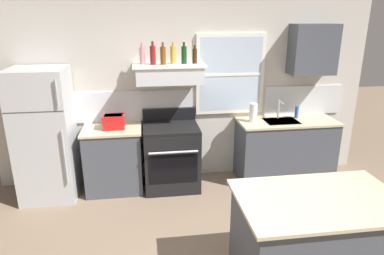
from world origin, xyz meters
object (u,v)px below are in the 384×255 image
bottle_red_label_wine (153,55)px  bottle_amber_wine (163,55)px  bottle_brown_stout (195,56)px  kitchen_island (314,243)px  stove_range (171,156)px  bottle_dark_green_wine (184,55)px  refrigerator (45,135)px  dish_soap_bottle (297,112)px  toaster (114,122)px  bottle_champagne_gold_foil (173,55)px  bottle_rose_pink (142,55)px  paper_towel_roll (253,113)px

bottle_red_label_wine → bottle_amber_wine: (0.13, -0.01, -0.00)m
bottle_brown_stout → kitchen_island: bearing=-71.8°
stove_range → bottle_dark_green_wine: (0.20, 0.12, 1.40)m
refrigerator → dish_soap_bottle: 3.54m
toaster → bottle_champagne_gold_foil: size_ratio=1.04×
bottle_rose_pink → bottle_amber_wine: bearing=-12.4°
bottle_amber_wine → bottle_dark_green_wine: size_ratio=1.01×
bottle_rose_pink → dish_soap_bottle: size_ratio=1.54×
kitchen_island → bottle_champagne_gold_foil: bearing=114.3°
dish_soap_bottle → kitchen_island: dish_soap_bottle is taller
refrigerator → bottle_red_label_wine: (1.44, 0.11, 1.00)m
bottle_dark_green_wine → paper_towel_roll: (0.98, -0.08, -0.82)m
bottle_champagne_gold_foil → bottle_dark_green_wine: (0.14, -0.03, -0.00)m
bottle_red_label_wine → paper_towel_roll: (1.39, -0.04, -0.83)m
bottle_amber_wine → bottle_brown_stout: (0.43, 0.04, -0.02)m
stove_range → dish_soap_bottle: size_ratio=6.06×
refrigerator → bottle_dark_green_wine: bearing=4.3°
dish_soap_bottle → stove_range: bearing=-175.8°
stove_range → bottle_red_label_wine: bearing=158.5°
bottle_champagne_gold_foil → bottle_brown_stout: bearing=-4.8°
bottle_red_label_wine → dish_soap_bottle: size_ratio=1.66×
paper_towel_roll → dish_soap_bottle: paper_towel_roll is taller
stove_range → kitchen_island: (1.08, -2.12, -0.01)m
bottle_champagne_gold_foil → paper_towel_roll: (1.12, -0.10, -0.82)m
bottle_rose_pink → bottle_amber_wine: (0.27, -0.06, 0.00)m
refrigerator → kitchen_island: 3.47m
stove_range → dish_soap_bottle: (1.88, 0.14, 0.54)m
paper_towel_roll → dish_soap_bottle: size_ratio=1.50×
toaster → bottle_rose_pink: (0.42, 0.12, 0.85)m
bottle_dark_green_wine → dish_soap_bottle: bearing=0.8°
bottle_champagne_gold_foil → dish_soap_bottle: bottle_champagne_gold_foil is taller
bottle_red_label_wine → kitchen_island: size_ratio=0.21×
bottle_brown_stout → paper_towel_roll: (0.83, -0.08, -0.80)m
toaster → bottle_brown_stout: size_ratio=1.23×
bottle_red_label_wine → bottle_brown_stout: size_ratio=1.24×
stove_range → kitchen_island: bearing=-62.9°
stove_range → bottle_champagne_gold_foil: size_ratio=3.82×
bottle_champagne_gold_foil → bottle_dark_green_wine: same height
bottle_amber_wine → paper_towel_roll: 1.50m
toaster → kitchen_island: 2.87m
bottle_dark_green_wine → dish_soap_bottle: 1.89m
toaster → paper_towel_roll: (1.94, 0.03, 0.04)m
bottle_red_label_wine → bottle_brown_stout: bottle_red_label_wine is taller
bottle_rose_pink → bottle_brown_stout: bottle_rose_pink is taller
refrigerator → paper_towel_roll: refrigerator is taller
stove_range → paper_towel_roll: paper_towel_roll is taller
stove_range → refrigerator: bearing=-179.2°
toaster → bottle_rose_pink: bearing=16.7°
bottle_amber_wine → bottle_dark_green_wine: (0.28, 0.04, -0.00)m
bottle_rose_pink → kitchen_island: bearing=-57.6°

